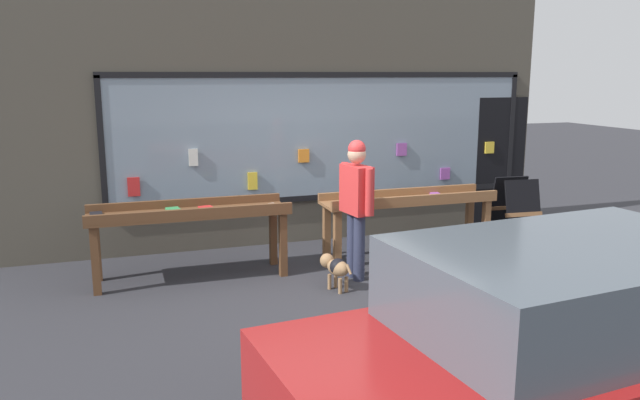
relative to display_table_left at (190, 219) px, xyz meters
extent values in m
plane|color=#2D2D33|center=(1.46, -1.09, -0.75)|extent=(40.00, 40.00, 0.00)
cube|color=#4C473D|center=(1.46, 1.31, 1.09)|extent=(8.42, 0.20, 3.69)
cube|color=gray|center=(2.19, 1.18, 0.81)|extent=(6.31, 0.03, 1.79)
cube|color=black|center=(2.19, 1.18, 1.71)|extent=(6.39, 0.06, 0.08)
cube|color=black|center=(2.19, 1.18, -0.08)|extent=(6.39, 0.06, 0.08)
cube|color=black|center=(-0.97, 1.18, 0.81)|extent=(0.08, 0.06, 1.79)
cube|color=black|center=(5.34, 1.18, 0.81)|extent=(0.08, 0.06, 1.79)
cube|color=red|center=(-0.59, 1.14, 0.23)|extent=(0.16, 0.03, 0.26)
cube|color=silver|center=(0.21, 1.14, 0.59)|extent=(0.12, 0.03, 0.24)
cube|color=yellow|center=(1.03, 1.14, 0.22)|extent=(0.14, 0.03, 0.25)
cube|color=orange|center=(1.80, 1.14, 0.55)|extent=(0.16, 0.03, 0.19)
cube|color=#994CA5|center=(2.58, 1.14, 0.19)|extent=(0.14, 0.03, 0.20)
cube|color=#994CA5|center=(3.37, 1.14, 0.58)|extent=(0.16, 0.03, 0.19)
cube|color=#994CA5|center=(4.14, 1.14, 0.17)|extent=(0.16, 0.03, 0.18)
cube|color=yellow|center=(4.93, 1.14, 0.55)|extent=(0.16, 0.03, 0.18)
cube|color=black|center=(5.17, 1.18, 0.30)|extent=(0.90, 0.04, 2.10)
cube|color=brown|center=(-1.10, -0.25, -0.35)|extent=(0.09, 0.09, 0.80)
cube|color=brown|center=(1.09, -0.27, -0.35)|extent=(0.09, 0.09, 0.80)
cube|color=brown|center=(-1.09, 0.27, -0.35)|extent=(0.09, 0.09, 0.80)
cube|color=brown|center=(1.10, 0.25, -0.35)|extent=(0.09, 0.09, 0.80)
cube|color=brown|center=(0.00, 0.00, 0.07)|extent=(2.40, 0.70, 0.04)
cube|color=brown|center=(0.00, -0.31, 0.13)|extent=(2.39, 0.08, 0.12)
cube|color=brown|center=(0.00, 0.31, 0.13)|extent=(2.39, 0.08, 0.12)
cube|color=black|center=(-1.07, 0.16, 0.10)|extent=(0.15, 0.23, 0.03)
cube|color=silver|center=(-0.67, -0.16, 0.10)|extent=(0.17, 0.21, 0.02)
cube|color=#338C4C|center=(-0.18, 0.13, 0.10)|extent=(0.18, 0.21, 0.03)
cube|color=red|center=(0.22, 0.09, 0.10)|extent=(0.19, 0.22, 0.03)
cube|color=yellow|center=(0.60, -0.20, 0.10)|extent=(0.17, 0.21, 0.03)
cube|color=silver|center=(1.03, -0.06, 0.10)|extent=(0.17, 0.22, 0.03)
cube|color=brown|center=(1.83, -0.20, -0.37)|extent=(0.09, 0.09, 0.77)
cube|color=brown|center=(4.02, -0.23, -0.37)|extent=(0.09, 0.09, 0.77)
cube|color=brown|center=(1.84, 0.23, -0.37)|extent=(0.09, 0.09, 0.77)
cube|color=brown|center=(4.03, 0.20, -0.37)|extent=(0.09, 0.09, 0.77)
cube|color=brown|center=(2.93, 0.00, 0.03)|extent=(2.40, 0.62, 0.04)
cube|color=brown|center=(2.93, -0.27, 0.09)|extent=(2.39, 0.08, 0.12)
cube|color=brown|center=(2.93, 0.27, 0.09)|extent=(2.39, 0.08, 0.12)
cube|color=#338C4C|center=(1.91, -0.08, 0.07)|extent=(0.18, 0.24, 0.03)
cube|color=#338C4C|center=(2.40, 0.17, 0.06)|extent=(0.18, 0.25, 0.02)
cube|color=#5999A5|center=(2.95, -0.15, 0.07)|extent=(0.15, 0.22, 0.03)
cube|color=#994CA5|center=(3.43, 0.17, 0.07)|extent=(0.16, 0.21, 0.02)
cube|color=silver|center=(3.99, -0.10, 0.06)|extent=(0.14, 0.23, 0.02)
cylinder|color=#2D334C|center=(1.92, -0.72, -0.34)|extent=(0.14, 0.14, 0.82)
cylinder|color=#2D334C|center=(1.90, -0.56, -0.34)|extent=(0.14, 0.14, 0.82)
cube|color=red|center=(1.91, -0.64, 0.36)|extent=(0.28, 0.49, 0.58)
cylinder|color=red|center=(1.95, -0.93, 0.38)|extent=(0.09, 0.09, 0.55)
cylinder|color=red|center=(1.87, -0.36, 0.38)|extent=(0.09, 0.09, 0.55)
sphere|color=tan|center=(1.91, -0.64, 0.78)|extent=(0.22, 0.22, 0.22)
sphere|color=red|center=(1.91, -0.64, 0.85)|extent=(0.21, 0.21, 0.21)
ellipsoid|color=#99724C|center=(1.55, -0.99, -0.48)|extent=(0.29, 0.37, 0.19)
ellipsoid|color=black|center=(1.55, -0.99, -0.47)|extent=(0.25, 0.25, 0.20)
sphere|color=#99724C|center=(1.48, -0.80, -0.44)|extent=(0.17, 0.17, 0.17)
cylinder|color=#99724C|center=(1.61, -1.17, -0.45)|extent=(0.06, 0.10, 0.12)
cylinder|color=#99724C|center=(1.56, -0.89, -0.66)|extent=(0.04, 0.04, 0.18)
cylinder|color=#99724C|center=(1.47, -0.92, -0.66)|extent=(0.04, 0.04, 0.18)
cylinder|color=#99724C|center=(1.63, -1.07, -0.66)|extent=(0.04, 0.04, 0.18)
cylinder|color=#99724C|center=(1.54, -1.10, -0.66)|extent=(0.04, 0.04, 0.18)
cube|color=black|center=(4.69, -0.16, -0.25)|extent=(0.55, 0.32, 0.98)
cube|color=brown|center=(4.69, -0.16, -0.25)|extent=(0.57, 0.11, 0.07)
cube|color=black|center=(4.73, 0.33, -0.25)|extent=(0.55, 0.32, 0.98)
cube|color=brown|center=(4.73, 0.33, -0.25)|extent=(0.57, 0.11, 0.07)
cube|color=#A51919|center=(1.97, -4.34, -0.18)|extent=(4.19, 2.04, 0.55)
cube|color=#4C5660|center=(1.97, -4.34, 0.38)|extent=(2.39, 1.67, 0.56)
cylinder|color=black|center=(3.22, -3.38, -0.45)|extent=(0.61, 0.23, 0.60)
cylinder|color=black|center=(0.56, -3.63, -0.45)|extent=(0.61, 0.23, 0.60)
camera|label=1|loc=(-0.85, -7.46, 1.73)|focal=35.00mm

